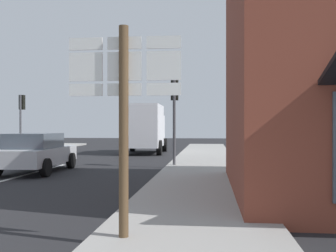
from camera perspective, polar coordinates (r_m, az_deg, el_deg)
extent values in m
plane|color=#232326|center=(16.44, -17.39, -6.08)|extent=(80.00, 80.00, 0.00)
cube|color=#9E9B96|center=(13.11, 4.85, -7.33)|extent=(2.95, 44.00, 0.14)
cube|color=#B7BABF|center=(15.67, -18.52, -4.11)|extent=(1.89, 4.26, 0.60)
cube|color=#47515B|center=(15.41, -18.88, -2.04)|extent=(1.62, 2.15, 0.55)
cylinder|color=black|center=(17.27, -19.48, -4.72)|extent=(0.24, 0.65, 0.64)
cylinder|color=black|center=(16.65, -13.93, -4.90)|extent=(0.24, 0.65, 0.64)
cylinder|color=black|center=(14.12, -17.34, -5.79)|extent=(0.24, 0.65, 0.64)
cube|color=silver|center=(24.30, -3.62, 0.03)|extent=(2.28, 3.74, 2.60)
cube|color=silver|center=(26.78, -2.83, -0.61)|extent=(2.12, 1.34, 2.00)
cube|color=#47515B|center=(26.83, -2.81, 1.10)|extent=(1.76, 0.14, 0.70)
cylinder|color=black|center=(26.93, -5.17, -2.74)|extent=(0.30, 0.91, 0.90)
cylinder|color=black|center=(26.63, -0.49, -2.77)|extent=(0.30, 0.91, 0.90)
cylinder|color=black|center=(23.59, -6.61, -3.13)|extent=(0.30, 0.91, 0.90)
cylinder|color=black|center=(23.25, -1.28, -3.18)|extent=(0.30, 0.91, 0.90)
cylinder|color=brown|center=(5.71, -6.47, -1.47)|extent=(0.14, 0.14, 3.20)
cube|color=white|center=(6.03, -11.86, 11.60)|extent=(0.50, 0.03, 0.18)
cube|color=black|center=(6.05, -11.81, 11.57)|extent=(0.43, 0.01, 0.13)
cube|color=white|center=(5.97, -11.86, 8.41)|extent=(0.50, 0.03, 0.42)
cube|color=black|center=(5.99, -11.81, 8.38)|extent=(0.43, 0.01, 0.32)
cube|color=white|center=(5.93, -11.86, 5.16)|extent=(0.50, 0.03, 0.18)
cube|color=black|center=(5.95, -11.81, 5.14)|extent=(0.43, 0.01, 0.13)
cube|color=white|center=(5.88, -6.36, 11.90)|extent=(0.50, 0.03, 0.18)
cube|color=black|center=(5.90, -6.32, 11.86)|extent=(0.43, 0.01, 0.13)
cube|color=white|center=(5.82, -6.36, 8.63)|extent=(0.50, 0.03, 0.42)
cube|color=black|center=(5.84, -6.32, 8.60)|extent=(0.43, 0.01, 0.32)
cube|color=white|center=(5.78, -6.36, 5.29)|extent=(0.50, 0.03, 0.18)
cube|color=black|center=(5.80, -6.32, 5.27)|extent=(0.43, 0.01, 0.13)
cube|color=white|center=(5.79, -0.62, 12.10)|extent=(0.50, 0.03, 0.18)
cube|color=black|center=(5.81, -0.60, 12.06)|extent=(0.43, 0.01, 0.13)
cube|color=white|center=(5.73, -0.62, 8.77)|extent=(0.50, 0.03, 0.42)
cube|color=black|center=(5.75, -0.60, 8.74)|extent=(0.43, 0.01, 0.32)
cube|color=white|center=(5.69, -0.62, 5.38)|extent=(0.50, 0.03, 0.18)
cube|color=black|center=(5.70, -0.59, 5.36)|extent=(0.43, 0.01, 0.13)
cylinder|color=#47474C|center=(25.72, -20.66, 0.20)|extent=(0.12, 0.12, 3.66)
cube|color=black|center=(25.94, -20.46, 3.25)|extent=(0.30, 0.28, 0.90)
sphere|color=#360303|center=(26.08, -20.33, 3.82)|extent=(0.18, 0.18, 0.18)
sphere|color=orange|center=(26.06, -20.33, 3.21)|extent=(0.18, 0.18, 0.18)
sphere|color=black|center=(26.05, -20.33, 2.59)|extent=(0.18, 0.18, 0.18)
cylinder|color=#47474C|center=(16.17, 0.91, 0.42)|extent=(0.12, 0.12, 3.72)
cube|color=black|center=(16.43, 0.97, 5.33)|extent=(0.30, 0.28, 0.90)
sphere|color=#360303|center=(16.60, 1.02, 6.21)|extent=(0.18, 0.18, 0.18)
sphere|color=orange|center=(16.57, 1.02, 5.25)|extent=(0.18, 0.18, 0.18)
sphere|color=black|center=(16.55, 1.02, 4.29)|extent=(0.18, 0.18, 0.18)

